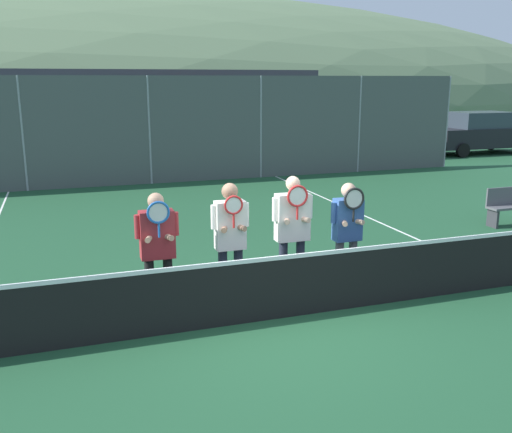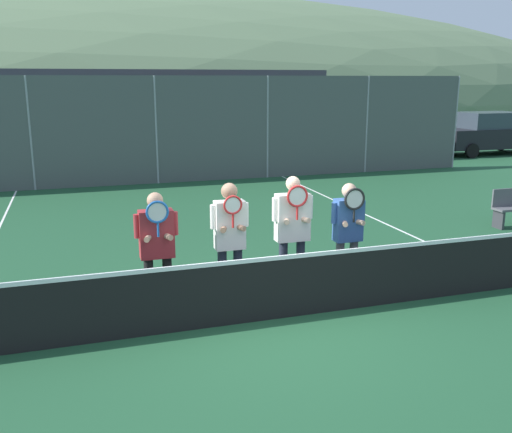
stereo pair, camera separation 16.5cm
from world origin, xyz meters
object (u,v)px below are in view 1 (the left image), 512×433
car_left_of_center (111,148)px  car_far_right (479,132)px  player_center_right (292,226)px  car_right_of_center (375,136)px  car_center (254,140)px  player_rightmost (347,227)px  player_leftmost (158,243)px  player_center_left (230,235)px

car_left_of_center → car_far_right: bearing=0.0°
player_center_right → car_right_of_center: bearing=55.3°
car_left_of_center → car_far_right: 15.73m
car_far_right → car_center: bearing=178.6°
player_rightmost → car_left_of_center: size_ratio=0.36×
car_right_of_center → player_center_right: bearing=-124.7°
player_center_right → player_leftmost: bearing=-178.5°
player_rightmost → player_center_right: bearing=176.8°
player_rightmost → car_left_of_center: player_rightmost is taller
car_far_right → player_center_right: bearing=-137.4°
car_center → car_right_of_center: (5.20, -0.20, 0.00)m
car_center → car_right_of_center: car_right_of_center is taller
player_center_right → car_far_right: size_ratio=0.40×
car_left_of_center → car_center: 5.38m
player_rightmost → car_right_of_center: (8.23, 13.21, -0.10)m
player_center_left → car_left_of_center: player_center_left is taller
car_right_of_center → player_rightmost: bearing=-121.9°
car_right_of_center → car_left_of_center: bearing=-179.7°
player_center_left → player_leftmost: bearing=178.7°
player_rightmost → car_right_of_center: bearing=58.1°
player_rightmost → car_right_of_center: size_ratio=0.39×
player_rightmost → car_far_right: 18.77m
car_left_of_center → car_right_of_center: bearing=0.3°
player_leftmost → car_center: size_ratio=0.37×
car_far_right → car_left_of_center: bearing=-180.0°
player_center_left → car_far_right: 20.15m
car_center → player_rightmost: bearing=-102.7°
player_leftmost → player_rightmost: 2.88m
player_center_right → car_right_of_center: player_center_right is taller
car_right_of_center → car_far_right: car_right_of_center is taller
player_center_right → car_left_of_center: size_ratio=0.39×
car_center → car_right_of_center: bearing=-2.2°
player_center_left → car_far_right: bearing=40.9°
player_center_left → car_left_of_center: size_ratio=0.38×
car_center → player_center_right: bearing=-106.3°
player_center_left → player_rightmost: size_ratio=1.07×
player_leftmost → car_center: car_center is taller
player_leftmost → player_center_left: 1.02m
player_leftmost → player_rightmost: (2.88, 0.00, -0.02)m
car_left_of_center → car_far_right: size_ratio=1.04×
player_rightmost → car_center: (3.03, 13.41, -0.10)m
player_rightmost → car_center: 13.75m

